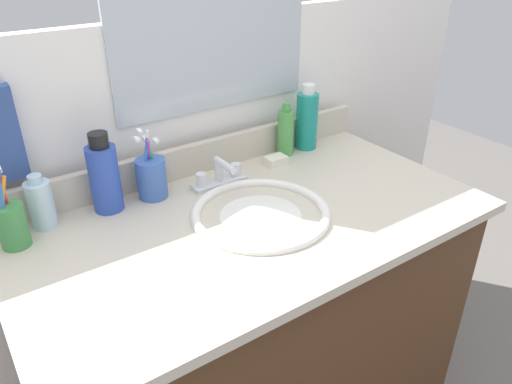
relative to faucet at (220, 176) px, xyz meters
The scene contains 14 objects.
vanity_cabinet 0.52m from the faucet, 95.88° to the right, with size 1.12×0.58×0.85m, color #4C2D19.
countertop 0.20m from the faucet, 95.88° to the right, with size 1.17×0.63×0.03m, color beige.
backsplash 0.11m from the faucet, 100.75° to the left, with size 1.17×0.02×0.09m, color beige.
back_wall 0.30m from the faucet, 96.83° to the left, with size 2.27×0.04×1.30m, color white.
mirror_panel 0.45m from the faucet, 61.26° to the left, with size 0.60×0.01×0.56m, color #B2BCC6.
sink_basin 0.20m from the faucet, 90.00° to the right, with size 0.35×0.35×0.11m.
faucet is the anchor object (origin of this frame).
bottle_gel_clear 0.46m from the faucet, behind, with size 0.06×0.06×0.13m.
bottle_shampoo_blue 0.31m from the faucet, behind, with size 0.07×0.07×0.21m.
bottle_mouthwash_teal 0.37m from the faucet, 10.75° to the left, with size 0.07×0.07×0.21m.
bottle_toner_green 0.29m from the faucet, 13.03° to the left, with size 0.05×0.05×0.17m.
cup_blue_plastic 0.19m from the faucet, 165.59° to the left, with size 0.08×0.09×0.19m.
cup_green 0.53m from the faucet, behind, with size 0.07×0.07×0.19m.
soap_bar 0.21m from the faucet, ahead, with size 0.06×0.04×0.02m, color white.
Camera 1 is at (-0.58, -0.85, 1.51)m, focal length 34.41 mm.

